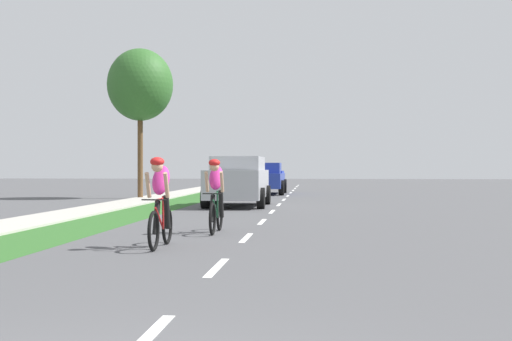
# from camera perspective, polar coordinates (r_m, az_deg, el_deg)

# --- Properties ---
(ground_plane) EXTENTS (120.00, 120.00, 0.00)m
(ground_plane) POSITION_cam_1_polar(r_m,az_deg,el_deg) (23.46, 1.67, -3.17)
(ground_plane) COLOR #4C4C4F
(grass_verge) EXTENTS (1.82, 70.00, 0.01)m
(grass_verge) POSITION_cam_1_polar(r_m,az_deg,el_deg) (24.06, -8.20, -3.08)
(grass_verge) COLOR #2D6026
(grass_verge) RESTS_ON ground_plane
(sidewalk_concrete) EXTENTS (1.72, 70.00, 0.10)m
(sidewalk_concrete) POSITION_cam_1_polar(r_m,az_deg,el_deg) (24.52, -12.24, -3.01)
(sidewalk_concrete) COLOR #B2ADA3
(sidewalk_concrete) RESTS_ON ground_plane
(lane_markings_center) EXTENTS (0.12, 53.80, 0.01)m
(lane_markings_center) POSITION_cam_1_polar(r_m,az_deg,el_deg) (27.45, 2.16, -2.66)
(lane_markings_center) COLOR white
(lane_markings_center) RESTS_ON ground_plane
(cyclist_lead) EXTENTS (0.42, 1.72, 1.58)m
(cyclist_lead) POSITION_cam_1_polar(r_m,az_deg,el_deg) (11.91, -8.06, -2.58)
(cyclist_lead) COLOR black
(cyclist_lead) RESTS_ON ground_plane
(cyclist_trailing) EXTENTS (0.42, 1.72, 1.58)m
(cyclist_trailing) POSITION_cam_1_polar(r_m,az_deg,el_deg) (14.49, -3.39, -2.08)
(cyclist_trailing) COLOR black
(cyclist_trailing) RESTS_ON ground_plane
(suv_silver) EXTENTS (2.15, 4.70, 1.79)m
(suv_silver) POSITION_cam_1_polar(r_m,az_deg,el_deg) (24.44, -1.53, -0.81)
(suv_silver) COLOR #A5A8AD
(suv_silver) RESTS_ON ground_plane
(pickup_blue) EXTENTS (2.22, 5.10, 1.64)m
(pickup_blue) POSITION_cam_1_polar(r_m,az_deg,el_deg) (35.58, 0.68, -0.67)
(pickup_blue) COLOR #23389E
(pickup_blue) RESTS_ON ground_plane
(street_tree_near) EXTENTS (2.96, 2.96, 6.78)m
(street_tree_near) POSITION_cam_1_polar(r_m,az_deg,el_deg) (31.30, -9.72, 7.08)
(street_tree_near) COLOR brown
(street_tree_near) RESTS_ON ground_plane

